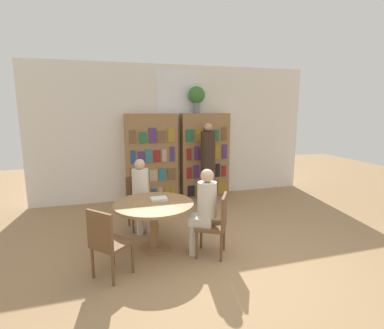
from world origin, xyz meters
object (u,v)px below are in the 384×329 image
object	(u,v)px
bookshelf_right	(205,156)
reading_table	(154,211)
flower_vase	(197,96)
chair_left_side	(139,199)
chair_far_side	(217,222)
chair_near_camera	(107,240)
seated_reader_left	(141,190)
seated_reader_right	(204,207)
librarian_standing	(208,154)
bookshelf_left	(152,158)

from	to	relation	value
bookshelf_right	reading_table	bearing A→B (deg)	-124.12
reading_table	flower_vase	bearing A→B (deg)	59.41
chair_left_side	chair_far_side	bearing A→B (deg)	117.00
chair_near_camera	chair_far_side	xyz separation A→B (m)	(1.48, 0.17, 0.00)
seated_reader_left	seated_reader_right	world-z (taller)	seated_reader_right
librarian_standing	seated_reader_right	bearing A→B (deg)	-110.95
chair_near_camera	seated_reader_left	world-z (taller)	seated_reader_left
chair_near_camera	chair_far_side	distance (m)	1.49
bookshelf_left	bookshelf_right	xyz separation A→B (m)	(1.24, -0.00, -0.00)
chair_far_side	seated_reader_left	xyz separation A→B (m)	(-0.89, 1.19, 0.21)
seated_reader_left	librarian_standing	world-z (taller)	librarian_standing
bookshelf_left	librarian_standing	distance (m)	1.25
bookshelf_left	flower_vase	distance (m)	1.71
seated_reader_right	chair_far_side	bearing A→B (deg)	-90.00
chair_left_side	seated_reader_left	bearing A→B (deg)	90.00
flower_vase	seated_reader_left	xyz separation A→B (m)	(-1.49, -1.63, -1.62)
chair_far_side	chair_left_side	bearing A→B (deg)	63.00
bookshelf_right	librarian_standing	size ratio (longest dim) A/B	1.11
librarian_standing	seated_reader_left	bearing A→B (deg)	-144.60
chair_far_side	flower_vase	bearing A→B (deg)	17.32
bookshelf_right	flower_vase	world-z (taller)	flower_vase
bookshelf_right	seated_reader_right	distance (m)	2.90
bookshelf_left	chair_left_side	xyz separation A→B (m)	(-0.47, -1.45, -0.47)
reading_table	librarian_standing	world-z (taller)	librarian_standing
chair_near_camera	librarian_standing	distance (m)	3.36
librarian_standing	chair_far_side	bearing A→B (deg)	-106.74
bookshelf_right	seated_reader_left	bearing A→B (deg)	-136.05
chair_near_camera	bookshelf_right	bearing A→B (deg)	99.98
bookshelf_right	chair_far_side	size ratio (longest dim) A/B	2.18
flower_vase	librarian_standing	size ratio (longest dim) A/B	0.34
bookshelf_left	seated_reader_left	size ratio (longest dim) A/B	1.57
reading_table	librarian_standing	distance (m)	2.44
chair_left_side	librarian_standing	size ratio (longest dim) A/B	0.51
flower_vase	chair_left_side	distance (m)	2.78
bookshelf_left	bookshelf_right	size ratio (longest dim) A/B	1.00
bookshelf_left	chair_near_camera	xyz separation A→B (m)	(-1.04, -2.99, -0.47)
chair_far_side	chair_near_camera	bearing A→B (deg)	126.00
reading_table	librarian_standing	size ratio (longest dim) A/B	0.67
seated_reader_left	librarian_standing	bearing A→B (deg)	-151.30
bookshelf_right	chair_far_side	bearing A→B (deg)	-105.85
bookshelf_right	seated_reader_left	xyz separation A→B (m)	(-1.69, -1.63, -0.26)
bookshelf_right	bookshelf_left	bearing A→B (deg)	180.00
chair_left_side	seated_reader_left	size ratio (longest dim) A/B	0.72
chair_near_camera	chair_left_side	world-z (taller)	same
seated_reader_left	librarian_standing	distance (m)	1.98
bookshelf_left	chair_left_side	world-z (taller)	bookshelf_left
bookshelf_left	seated_reader_left	world-z (taller)	bookshelf_left
bookshelf_left	flower_vase	bearing A→B (deg)	0.26
bookshelf_left	seated_reader_left	xyz separation A→B (m)	(-0.45, -1.63, -0.26)
bookshelf_right	chair_near_camera	world-z (taller)	bookshelf_right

